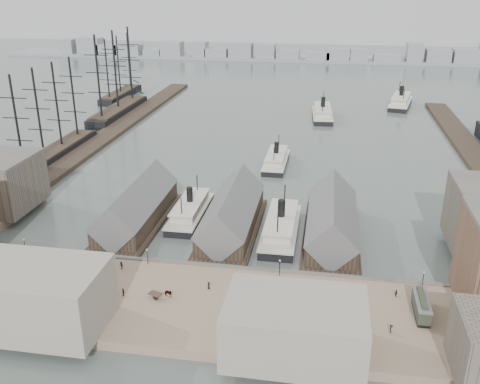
% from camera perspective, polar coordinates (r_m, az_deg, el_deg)
% --- Properties ---
extents(ground, '(900.00, 900.00, 0.00)m').
position_cam_1_polar(ground, '(127.42, -2.27, -7.50)').
color(ground, '#4C5854').
rests_on(ground, ground).
extents(quay, '(180.00, 30.00, 2.00)m').
position_cam_1_polar(quay, '(110.32, -4.42, -12.07)').
color(quay, '#86705A').
rests_on(quay, ground).
extents(seawall, '(180.00, 1.20, 2.30)m').
position_cam_1_polar(seawall, '(122.44, -2.77, -8.21)').
color(seawall, '#59544C').
rests_on(seawall, ground).
extents(west_wharf, '(10.00, 220.00, 1.60)m').
position_cam_1_polar(west_wharf, '(235.87, -13.66, 6.14)').
color(west_wharf, '#2D231C').
rests_on(west_wharf, ground).
extents(east_wharf, '(10.00, 180.00, 1.60)m').
position_cam_1_polar(east_wharf, '(214.94, 23.89, 3.32)').
color(east_wharf, '#2D231C').
rests_on(east_wharf, ground).
extents(ferry_shed_west, '(14.00, 42.00, 12.60)m').
position_cam_1_polar(ferry_shed_west, '(146.68, -10.94, -1.75)').
color(ferry_shed_west, '#2D231C').
rests_on(ferry_shed_west, ground).
extents(ferry_shed_center, '(14.00, 42.00, 12.60)m').
position_cam_1_polar(ferry_shed_center, '(140.08, -0.89, -2.50)').
color(ferry_shed_center, '#2D231C').
rests_on(ferry_shed_center, ground).
extents(ferry_shed_east, '(14.00, 42.00, 12.60)m').
position_cam_1_polar(ferry_shed_east, '(138.14, 9.79, -3.20)').
color(ferry_shed_east, '#2D231C').
rests_on(ferry_shed_east, ground).
extents(street_bldg_center, '(24.00, 16.00, 10.00)m').
position_cam_1_polar(street_bldg_center, '(94.62, 5.88, -14.18)').
color(street_bldg_center, gray).
rests_on(street_bldg_center, quay).
extents(street_bldg_west, '(30.00, 16.00, 12.00)m').
position_cam_1_polar(street_bldg_west, '(108.08, -22.03, -10.20)').
color(street_bldg_west, gray).
rests_on(street_bldg_west, quay).
extents(lamp_post_far_w, '(0.44, 0.44, 3.92)m').
position_cam_1_polar(lamp_post_far_w, '(135.37, -22.01, -5.10)').
color(lamp_post_far_w, black).
rests_on(lamp_post_far_w, quay).
extents(lamp_post_near_w, '(0.44, 0.44, 3.92)m').
position_cam_1_polar(lamp_post_near_w, '(122.98, -9.87, -6.49)').
color(lamp_post_near_w, black).
rests_on(lamp_post_near_w, quay).
extents(lamp_post_near_e, '(0.44, 0.44, 3.92)m').
position_cam_1_polar(lamp_post_near_e, '(117.14, 4.26, -7.74)').
color(lamp_post_near_e, black).
rests_on(lamp_post_near_e, quay).
extents(lamp_post_far_e, '(0.44, 0.44, 3.92)m').
position_cam_1_polar(lamp_post_far_e, '(118.82, 18.98, -8.54)').
color(lamp_post_far_e, black).
rests_on(lamp_post_far_e, quay).
extents(far_shore, '(500.00, 40.00, 15.72)m').
position_cam_1_polar(far_shore, '(447.22, 6.44, 14.28)').
color(far_shore, gray).
rests_on(far_shore, ground).
extents(ferry_docked_west, '(8.01, 26.70, 9.54)m').
position_cam_1_polar(ferry_docked_west, '(149.69, -5.33, -1.93)').
color(ferry_docked_west, black).
rests_on(ferry_docked_west, ground).
extents(ferry_docked_east, '(8.79, 29.30, 10.46)m').
position_cam_1_polar(ferry_docked_east, '(139.42, 4.38, -3.68)').
color(ferry_docked_east, black).
rests_on(ferry_docked_east, ground).
extents(ferry_open_near, '(7.92, 25.60, 9.12)m').
position_cam_1_polar(ferry_open_near, '(191.14, 3.88, 3.46)').
color(ferry_open_near, black).
rests_on(ferry_open_near, ground).
extents(ferry_open_mid, '(11.08, 30.83, 10.82)m').
position_cam_1_polar(ferry_open_mid, '(259.61, 8.79, 8.32)').
color(ferry_open_mid, black).
rests_on(ferry_open_mid, ground).
extents(ferry_open_far, '(15.87, 32.92, 11.30)m').
position_cam_1_polar(ferry_open_far, '(293.12, 16.75, 9.23)').
color(ferry_open_far, black).
rests_on(ferry_open_far, ground).
extents(sailing_ship_near, '(8.38, 57.74, 34.46)m').
position_cam_1_polar(sailing_ship_near, '(209.10, -19.25, 4.00)').
color(sailing_ship_near, black).
rests_on(sailing_ship_near, ground).
extents(sailing_ship_mid, '(9.72, 56.18, 39.98)m').
position_cam_1_polar(sailing_ship_mid, '(268.62, -12.83, 8.56)').
color(sailing_ship_mid, black).
rests_on(sailing_ship_mid, ground).
extents(sailing_ship_far, '(8.15, 45.29, 33.51)m').
position_cam_1_polar(sailing_ship_far, '(309.53, -12.60, 10.23)').
color(sailing_ship_far, black).
rests_on(sailing_ship_far, ground).
extents(tram, '(2.58, 9.85, 3.50)m').
position_cam_1_polar(tram, '(110.65, 18.76, -11.49)').
color(tram, black).
rests_on(tram, quay).
extents(horse_cart_left, '(4.59, 1.52, 1.51)m').
position_cam_1_polar(horse_cart_left, '(128.86, -19.82, -7.14)').
color(horse_cart_left, black).
rests_on(horse_cart_left, quay).
extents(horse_cart_center, '(5.03, 2.76, 1.70)m').
position_cam_1_polar(horse_cart_center, '(111.54, -8.05, -10.69)').
color(horse_cart_center, black).
rests_on(horse_cart_center, quay).
extents(horse_cart_right, '(4.76, 2.18, 1.62)m').
position_cam_1_polar(horse_cart_right, '(103.10, 1.82, -13.51)').
color(horse_cart_right, black).
rests_on(horse_cart_right, quay).
extents(pedestrian_1, '(0.98, 0.89, 1.64)m').
position_cam_1_polar(pedestrian_1, '(124.51, -24.06, -8.86)').
color(pedestrian_1, black).
rests_on(pedestrian_1, quay).
extents(pedestrian_2, '(1.32, 1.02, 1.80)m').
position_cam_1_polar(pedestrian_2, '(123.04, -12.54, -7.66)').
color(pedestrian_2, black).
rests_on(pedestrian_2, quay).
extents(pedestrian_3, '(0.56, 1.07, 1.75)m').
position_cam_1_polar(pedestrian_3, '(113.50, -12.35, -10.38)').
color(pedestrian_3, black).
rests_on(pedestrian_3, quay).
extents(pedestrian_4, '(0.72, 0.90, 1.62)m').
position_cam_1_polar(pedestrian_4, '(113.40, -3.37, -9.92)').
color(pedestrian_4, black).
rests_on(pedestrian_4, quay).
extents(pedestrian_5, '(0.65, 0.53, 1.58)m').
position_cam_1_polar(pedestrian_5, '(108.54, -1.01, -11.50)').
color(pedestrian_5, black).
rests_on(pedestrian_5, quay).
extents(pedestrian_6, '(0.94, 0.82, 1.64)m').
position_cam_1_polar(pedestrian_6, '(115.11, 9.62, -9.69)').
color(pedestrian_6, black).
rests_on(pedestrian_6, quay).
extents(pedestrian_7, '(0.70, 1.15, 1.73)m').
position_cam_1_polar(pedestrian_7, '(104.51, 15.81, -13.88)').
color(pedestrian_7, black).
rests_on(pedestrian_7, quay).
extents(pedestrian_8, '(0.73, 1.00, 1.57)m').
position_cam_1_polar(pedestrian_8, '(115.25, 16.32, -10.32)').
color(pedestrian_8, black).
rests_on(pedestrian_8, quay).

